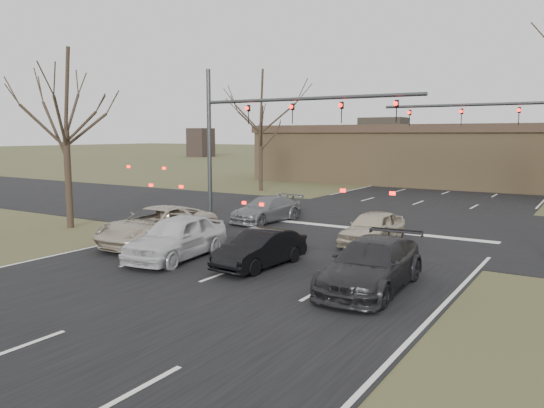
# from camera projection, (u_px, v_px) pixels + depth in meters

# --- Properties ---
(ground) EXTENTS (360.00, 360.00, 0.00)m
(ground) POSITION_uv_depth(u_px,v_px,m) (155.00, 299.00, 14.50)
(ground) COLOR #434625
(ground) RESTS_ON ground
(road_main) EXTENTS (14.00, 300.00, 0.02)m
(road_main) POSITION_uv_depth(u_px,v_px,m) (506.00, 171.00, 64.85)
(road_main) COLOR black
(road_main) RESTS_ON ground
(road_cross) EXTENTS (200.00, 14.00, 0.02)m
(road_cross) POSITION_uv_depth(u_px,v_px,m) (365.00, 222.00, 27.08)
(road_cross) COLOR black
(road_cross) RESTS_ON ground
(building) EXTENTS (42.40, 10.40, 5.30)m
(building) POSITION_uv_depth(u_px,v_px,m) (492.00, 156.00, 44.98)
(building) COLOR olive
(building) RESTS_ON ground
(mast_arm_near) EXTENTS (12.12, 0.24, 8.00)m
(mast_arm_near) POSITION_uv_depth(u_px,v_px,m) (258.00, 123.00, 27.50)
(mast_arm_near) COLOR #383A3D
(mast_arm_near) RESTS_ON ground
(mast_arm_far) EXTENTS (11.12, 0.24, 8.00)m
(mast_arm_far) POSITION_uv_depth(u_px,v_px,m) (525.00, 125.00, 29.88)
(mast_arm_far) COLOR #383A3D
(mast_arm_far) RESTS_ON ground
(tree_left_near) EXTENTS (5.10, 5.10, 8.50)m
(tree_left_near) POSITION_uv_depth(u_px,v_px,m) (64.00, 89.00, 24.74)
(tree_left_near) COLOR black
(tree_left_near) RESTS_ON ground
(tree_left_far) EXTENTS (5.70, 5.70, 9.50)m
(tree_left_far) POSITION_uv_depth(u_px,v_px,m) (260.00, 97.00, 41.38)
(tree_left_far) COLOR black
(tree_left_far) RESTS_ON ground
(car_silver_suv) EXTENTS (2.58, 5.51, 1.52)m
(car_silver_suv) POSITION_uv_depth(u_px,v_px,m) (157.00, 226.00, 21.66)
(car_silver_suv) COLOR #BBAE97
(car_silver_suv) RESTS_ON ground
(car_white_sedan) EXTENTS (2.43, 4.85, 1.59)m
(car_white_sedan) POSITION_uv_depth(u_px,v_px,m) (177.00, 237.00, 19.12)
(car_white_sedan) COLOR silver
(car_white_sedan) RESTS_ON ground
(car_black_hatch) EXTENTS (1.59, 3.90, 1.26)m
(car_black_hatch) POSITION_uv_depth(u_px,v_px,m) (260.00, 249.00, 17.92)
(car_black_hatch) COLOR black
(car_black_hatch) RESTS_ON ground
(car_charcoal_sedan) EXTENTS (2.22, 5.07, 1.45)m
(car_charcoal_sedan) POSITION_uv_depth(u_px,v_px,m) (371.00, 265.00, 15.33)
(car_charcoal_sedan) COLOR black
(car_charcoal_sedan) RESTS_ON ground
(car_grey_ahead) EXTENTS (2.33, 4.63, 1.29)m
(car_grey_ahead) POSITION_uv_depth(u_px,v_px,m) (266.00, 209.00, 27.23)
(car_grey_ahead) COLOR slate
(car_grey_ahead) RESTS_ON ground
(car_silver_ahead) EXTENTS (1.74, 4.09, 1.38)m
(car_silver_ahead) POSITION_uv_depth(u_px,v_px,m) (373.00, 228.00, 21.55)
(car_silver_ahead) COLOR beige
(car_silver_ahead) RESTS_ON ground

